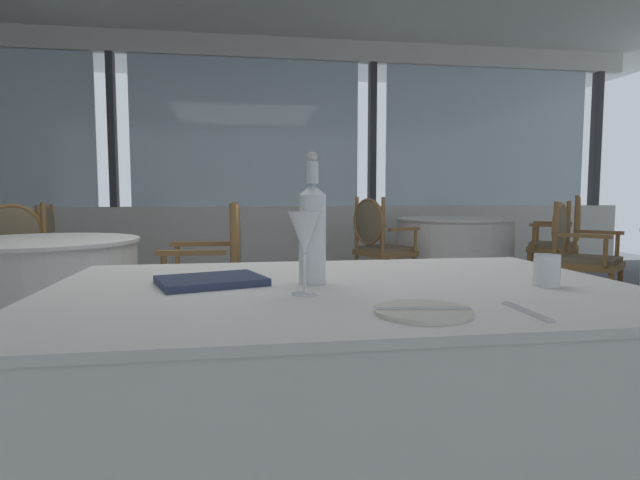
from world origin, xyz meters
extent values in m
plane|color=#4C5156|center=(0.00, 0.00, 0.00)|extent=(12.92, 12.92, 0.00)
cube|color=silver|center=(0.00, 3.62, 0.42)|extent=(9.94, 0.12, 0.85)
cube|color=silver|center=(0.00, 3.62, 2.75)|extent=(9.94, 0.12, 0.25)
cube|color=silver|center=(0.00, 3.64, 1.74)|extent=(2.74, 0.02, 1.78)
cube|color=#333338|center=(-1.56, 3.62, 1.74)|extent=(0.08, 0.14, 1.78)
cube|color=silver|center=(3.11, 3.64, 1.74)|extent=(2.74, 0.02, 1.78)
cube|color=#333338|center=(1.56, 3.62, 1.74)|extent=(0.08, 0.14, 1.78)
cube|color=#333338|center=(4.67, 3.62, 1.74)|extent=(0.08, 0.14, 1.78)
cube|color=white|center=(0.17, -1.38, 0.73)|extent=(1.57, 1.04, 0.02)
cube|color=white|center=(0.17, -1.38, 0.36)|extent=(1.52, 1.01, 0.72)
cylinder|color=silver|center=(0.26, -1.73, 0.75)|extent=(0.20, 0.20, 0.01)
cube|color=silver|center=(0.26, -1.73, 0.75)|extent=(0.20, 0.05, 0.00)
cube|color=silver|center=(0.48, -1.76, 0.74)|extent=(0.02, 0.18, 0.00)
cylinder|color=white|center=(0.09, -1.33, 0.86)|extent=(0.08, 0.08, 0.24)
cone|color=white|center=(0.09, -1.33, 1.00)|extent=(0.08, 0.08, 0.03)
cylinder|color=white|center=(0.09, -1.33, 1.04)|extent=(0.03, 0.03, 0.06)
sphere|color=silver|center=(0.09, -1.33, 1.09)|extent=(0.03, 0.03, 0.03)
cylinder|color=white|center=(0.05, -1.49, 0.74)|extent=(0.06, 0.06, 0.00)
cylinder|color=white|center=(0.05, -1.49, 0.79)|extent=(0.01, 0.01, 0.09)
cone|color=white|center=(0.05, -1.49, 0.89)|extent=(0.08, 0.08, 0.11)
cylinder|color=white|center=(0.70, -1.48, 0.78)|extent=(0.07, 0.07, 0.08)
cube|color=#2D3856|center=(-0.19, -1.31, 0.75)|extent=(0.32, 0.28, 0.02)
cylinder|color=white|center=(2.19, 2.50, 0.73)|extent=(1.27, 1.27, 0.02)
cylinder|color=white|center=(2.19, 2.50, 0.36)|extent=(1.23, 1.23, 0.72)
cube|color=olive|center=(1.30, 2.10, 0.42)|extent=(0.61, 0.61, 0.05)
cube|color=#75664C|center=(1.30, 2.10, 0.47)|extent=(0.56, 0.56, 0.04)
cylinder|color=olive|center=(1.40, 2.37, 0.20)|extent=(0.04, 0.04, 0.40)
cylinder|color=olive|center=(1.56, 2.00, 0.20)|extent=(0.04, 0.04, 0.40)
cylinder|color=olive|center=(1.04, 2.21, 0.20)|extent=(0.04, 0.04, 0.40)
cylinder|color=olive|center=(1.20, 1.84, 0.20)|extent=(0.04, 0.04, 0.40)
cylinder|color=olive|center=(1.04, 2.21, 0.71)|extent=(0.04, 0.04, 0.52)
cylinder|color=olive|center=(1.20, 1.84, 0.71)|extent=(0.04, 0.04, 0.52)
ellipsoid|color=#75664C|center=(1.10, 2.02, 0.73)|extent=(0.21, 0.38, 0.44)
torus|color=olive|center=(1.10, 2.02, 0.73)|extent=(0.21, 0.42, 0.45)
cube|color=olive|center=(1.22, 2.34, 0.67)|extent=(0.35, 0.18, 0.03)
cylinder|color=olive|center=(1.34, 2.40, 0.56)|extent=(0.03, 0.03, 0.22)
cube|color=olive|center=(1.42, 1.88, 0.67)|extent=(0.35, 0.18, 0.03)
cylinder|color=olive|center=(1.55, 1.94, 0.56)|extent=(0.03, 0.03, 0.22)
cube|color=olive|center=(2.98, 1.93, 0.45)|extent=(0.64, 0.64, 0.05)
cube|color=#75664C|center=(2.98, 1.93, 0.50)|extent=(0.59, 0.59, 0.04)
cylinder|color=olive|center=(2.70, 1.89, 0.21)|extent=(0.04, 0.04, 0.43)
cylinder|color=olive|center=(2.93, 2.21, 0.21)|extent=(0.04, 0.04, 0.43)
cylinder|color=olive|center=(3.02, 1.65, 0.21)|extent=(0.04, 0.04, 0.43)
cylinder|color=olive|center=(3.26, 1.98, 0.21)|extent=(0.04, 0.04, 0.43)
cylinder|color=olive|center=(3.02, 1.65, 0.73)|extent=(0.04, 0.04, 0.51)
cylinder|color=olive|center=(3.26, 1.98, 0.73)|extent=(0.04, 0.04, 0.51)
ellipsoid|color=#75664C|center=(3.15, 1.81, 0.76)|extent=(0.27, 0.35, 0.43)
torus|color=olive|center=(3.15, 1.81, 0.76)|extent=(0.28, 0.37, 0.44)
cube|color=olive|center=(2.81, 1.74, 0.70)|extent=(0.32, 0.24, 0.03)
cylinder|color=olive|center=(2.70, 1.83, 0.59)|extent=(0.03, 0.03, 0.22)
cube|color=olive|center=(3.11, 2.15, 0.70)|extent=(0.32, 0.24, 0.03)
cylinder|color=olive|center=(2.99, 2.23, 0.59)|extent=(0.03, 0.03, 0.22)
cube|color=olive|center=(2.29, 3.47, 0.42)|extent=(0.50, 0.50, 0.05)
cube|color=#75664C|center=(2.29, 3.47, 0.46)|extent=(0.46, 0.46, 0.04)
cylinder|color=olive|center=(2.47, 3.25, 0.20)|extent=(0.04, 0.04, 0.39)
cylinder|color=olive|center=(2.07, 3.29, 0.20)|extent=(0.04, 0.04, 0.39)
cylinder|color=olive|center=(2.51, 3.65, 0.20)|extent=(0.04, 0.04, 0.39)
cylinder|color=olive|center=(2.11, 3.69, 0.20)|extent=(0.04, 0.04, 0.39)
cylinder|color=olive|center=(2.51, 3.65, 0.67)|extent=(0.04, 0.04, 0.46)
cylinder|color=olive|center=(2.11, 3.69, 0.67)|extent=(0.04, 0.04, 0.46)
ellipsoid|color=#75664C|center=(2.31, 3.69, 0.69)|extent=(0.39, 0.09, 0.38)
torus|color=olive|center=(2.31, 3.69, 0.69)|extent=(0.40, 0.07, 0.40)
cube|color=olive|center=(2.53, 3.43, 0.66)|extent=(0.07, 0.37, 0.03)
cylinder|color=olive|center=(2.52, 3.29, 0.55)|extent=(0.03, 0.03, 0.22)
cube|color=olive|center=(2.04, 3.48, 0.66)|extent=(0.07, 0.37, 0.03)
cylinder|color=olive|center=(2.02, 3.34, 0.55)|extent=(0.03, 0.03, 0.22)
cube|color=olive|center=(-2.05, 2.23, 0.43)|extent=(0.48, 0.48, 0.05)
cube|color=#75664C|center=(-2.05, 2.23, 0.47)|extent=(0.44, 0.44, 0.04)
cylinder|color=olive|center=(-2.26, 2.42, 0.20)|extent=(0.04, 0.04, 0.41)
cylinder|color=olive|center=(-1.84, 2.04, 0.20)|extent=(0.04, 0.04, 0.41)
cylinder|color=olive|center=(-1.86, 2.44, 0.20)|extent=(0.04, 0.04, 0.41)
cylinder|color=olive|center=(-1.84, 2.04, 0.68)|extent=(0.04, 0.04, 0.45)
cylinder|color=olive|center=(-1.86, 2.44, 0.68)|extent=(0.04, 0.04, 0.45)
ellipsoid|color=#75664C|center=(-1.83, 2.24, 0.70)|extent=(0.07, 0.39, 0.37)
torus|color=olive|center=(-1.83, 2.24, 0.70)|extent=(0.05, 0.39, 0.39)
cube|color=olive|center=(-2.06, 1.98, 0.68)|extent=(0.37, 0.05, 0.03)
cube|color=olive|center=(-2.08, 2.48, 0.68)|extent=(0.37, 0.05, 0.03)
cylinder|color=olive|center=(-2.22, 2.47, 0.57)|extent=(0.03, 0.03, 0.22)
cylinder|color=white|center=(-1.21, 0.31, 0.73)|extent=(1.05, 1.05, 0.02)
cylinder|color=white|center=(-1.21, 0.31, 0.36)|extent=(1.02, 1.02, 0.72)
cube|color=olive|center=(-0.34, 0.29, 0.44)|extent=(0.47, 0.47, 0.05)
cube|color=#75664C|center=(-0.34, 0.29, 0.48)|extent=(0.43, 0.43, 0.04)
cylinder|color=olive|center=(-0.54, 0.09, 0.21)|extent=(0.04, 0.04, 0.41)
cylinder|color=olive|center=(-0.53, 0.49, 0.21)|extent=(0.04, 0.04, 0.41)
cylinder|color=olive|center=(-0.14, 0.09, 0.21)|extent=(0.04, 0.04, 0.41)
cylinder|color=olive|center=(-0.13, 0.49, 0.21)|extent=(0.04, 0.04, 0.41)
cylinder|color=olive|center=(-0.14, 0.09, 0.70)|extent=(0.04, 0.04, 0.48)
cylinder|color=olive|center=(-0.13, 0.49, 0.70)|extent=(0.04, 0.04, 0.48)
ellipsoid|color=#75664C|center=(-0.12, 0.29, 0.73)|extent=(0.06, 0.39, 0.40)
torus|color=olive|center=(-0.12, 0.29, 0.73)|extent=(0.04, 0.42, 0.42)
cube|color=olive|center=(-0.36, 0.04, 0.68)|extent=(0.37, 0.04, 0.03)
cylinder|color=olive|center=(-0.51, 0.04, 0.57)|extent=(0.03, 0.03, 0.22)
cube|color=olive|center=(-0.35, 0.54, 0.68)|extent=(0.37, 0.04, 0.03)
cylinder|color=olive|center=(-0.49, 0.54, 0.57)|extent=(0.03, 0.03, 0.22)
cube|color=olive|center=(-1.62, 1.07, 0.45)|extent=(0.62, 0.62, 0.05)
cube|color=#75664C|center=(-1.62, 1.07, 0.49)|extent=(0.57, 0.57, 0.04)
cylinder|color=olive|center=(-1.35, 0.99, 0.21)|extent=(0.04, 0.04, 0.42)
cylinder|color=olive|center=(-1.54, 1.34, 0.21)|extent=(0.04, 0.04, 0.42)
cylinder|color=olive|center=(-1.54, 1.34, 0.70)|extent=(0.04, 0.04, 0.46)
ellipsoid|color=#75664C|center=(-1.73, 1.26, 0.73)|extent=(0.37, 0.23, 0.39)
torus|color=olive|center=(-1.73, 1.26, 0.73)|extent=(0.36, 0.22, 0.40)
cube|color=olive|center=(-1.39, 1.17, 0.69)|extent=(0.21, 0.34, 0.03)
cylinder|color=olive|center=(-1.33, 1.05, 0.58)|extent=(0.03, 0.03, 0.22)
cube|color=olive|center=(2.61, 0.92, 0.44)|extent=(0.65, 0.65, 0.05)
cube|color=#75664C|center=(2.61, 0.92, 0.48)|extent=(0.60, 0.60, 0.04)
cylinder|color=olive|center=(2.89, 0.90, 0.21)|extent=(0.04, 0.04, 0.41)
cylinder|color=olive|center=(2.60, 0.63, 0.21)|extent=(0.04, 0.04, 0.41)
cylinder|color=olive|center=(2.62, 1.20, 0.21)|extent=(0.04, 0.04, 0.41)
cylinder|color=olive|center=(2.33, 0.93, 0.21)|extent=(0.04, 0.04, 0.41)
cylinder|color=olive|center=(2.62, 1.20, 0.70)|extent=(0.04, 0.04, 0.47)
cylinder|color=olive|center=(2.33, 0.93, 0.70)|extent=(0.04, 0.04, 0.47)
ellipsoid|color=#75664C|center=(2.46, 1.07, 0.72)|extent=(0.32, 0.30, 0.40)
torus|color=olive|center=(2.46, 1.07, 0.72)|extent=(0.33, 0.30, 0.41)
cube|color=olive|center=(2.81, 1.07, 0.68)|extent=(0.27, 0.30, 0.03)
cylinder|color=olive|center=(2.90, 0.96, 0.57)|extent=(0.03, 0.03, 0.22)
cube|color=olive|center=(2.44, 0.73, 0.68)|extent=(0.27, 0.30, 0.03)
cylinder|color=olive|center=(2.53, 0.63, 0.57)|extent=(0.03, 0.03, 0.22)
camera|label=1|loc=(-0.11, -2.72, 0.98)|focal=28.77mm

